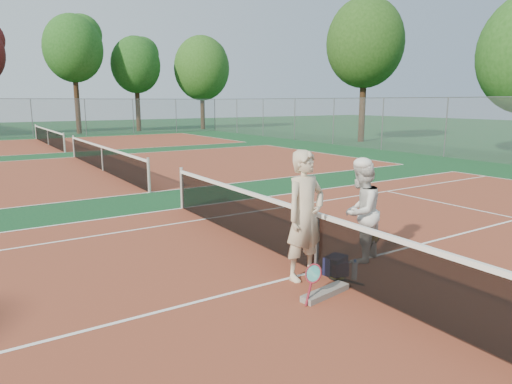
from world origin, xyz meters
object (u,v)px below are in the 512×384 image
player_a (305,216)px  racket_red (313,283)px  sports_bag_navy (335,265)px  racket_black_held (372,246)px  net_main (317,242)px  player_b (361,212)px  sports_bag_purple (338,269)px  water_bottle (355,271)px  racket_spare (337,278)px

player_a → racket_red: bearing=-126.7°
player_a → sports_bag_navy: player_a is taller
player_a → racket_black_held: bearing=-6.8°
net_main → player_b: size_ratio=6.12×
sports_bag_purple → water_bottle: (0.11, -0.25, 0.03)m
racket_spare → water_bottle: size_ratio=2.00×
racket_black_held → sports_bag_navy: size_ratio=1.35×
water_bottle → player_a: bearing=141.7°
player_b → sports_bag_navy: bearing=-2.7°
racket_spare → water_bottle: water_bottle is taller
player_a → player_b: (1.36, 0.13, -0.14)m
net_main → sports_bag_navy: net_main is taller
racket_red → racket_spare: size_ratio=0.86×
net_main → racket_spare: size_ratio=18.30×
net_main → racket_black_held: (1.20, -0.11, -0.25)m
racket_spare → sports_bag_purple: bearing=-69.7°
racket_red → water_bottle: (1.04, 0.22, -0.11)m
racket_red → racket_spare: 0.95m
net_main → player_b: bearing=1.0°
water_bottle → player_b: bearing=40.8°
racket_red → racket_spare: racket_red is taller
racket_spare → racket_red: bearing=95.9°
player_a → racket_black_held: size_ratio=3.97×
player_a → sports_bag_navy: (0.55, -0.14, -0.89)m
sports_bag_purple → racket_spare: bearing=-140.3°
racket_spare → sports_bag_navy: (0.12, 0.18, 0.14)m
racket_spare → sports_bag_navy: sports_bag_navy is taller
net_main → sports_bag_purple: bearing=-64.3°
sports_bag_navy → water_bottle: bearing=-76.6°
racket_black_held → racket_red: bearing=-25.6°
player_a → sports_bag_purple: bearing=-32.1°
player_b → sports_bag_purple: (-0.83, -0.37, -0.78)m
racket_red → sports_bag_navy: size_ratio=1.33×
net_main → water_bottle: (0.28, -0.61, -0.36)m
net_main → racket_spare: 0.66m
racket_black_held → racket_spare: bearing=-29.5°
player_a → water_bottle: (0.63, -0.50, -0.89)m
player_a → sports_bag_navy: bearing=-21.8°
sports_bag_navy → water_bottle: size_ratio=1.29×
racket_spare → net_main: bearing=-9.7°
player_b → water_bottle: bearing=19.5°
net_main → sports_bag_navy: (0.20, -0.25, -0.36)m
racket_red → racket_black_held: racket_black_held is taller
player_b → sports_bag_navy: (-0.81, -0.27, -0.74)m
player_b → racket_spare: player_b is taller
player_b → racket_black_held: size_ratio=3.43×
racket_red → water_bottle: 1.07m
net_main → racket_red: (-0.76, -0.83, -0.25)m
racket_red → water_bottle: bearing=-16.8°
racket_black_held → water_bottle: size_ratio=1.74×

